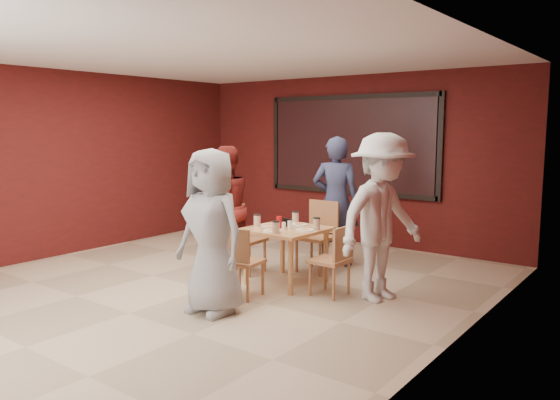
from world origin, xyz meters
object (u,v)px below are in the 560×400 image
Objects in this scene: chair_right at (335,257)px; diner_back at (336,201)px; dining_table at (286,234)px; diner_front at (211,232)px; chair_front at (240,258)px; chair_left at (242,235)px; chair_back at (319,232)px; diner_right at (382,218)px; diner_left at (224,208)px.

chair_right is 1.53m from diner_back.
diner_front reaches higher than dining_table.
chair_left is (-0.75, 0.89, 0.04)m from chair_front.
diner_front is (0.05, -2.12, 0.33)m from chair_back.
dining_table is 0.98× the size of chair_back.
diner_back is at bearing 85.46° from chair_back.
diner_right is at bearing 35.52° from chair_front.
diner_left is at bearing 174.54° from chair_right.
chair_front is at bearing -93.68° from dining_table.
dining_table is at bearing 172.67° from chair_right.
diner_front is 1.90m from diner_right.
diner_left is 0.90× the size of diner_right.
diner_left is at bearing 105.84° from diner_right.
diner_back is (-0.02, 2.50, 0.05)m from diner_front.
chair_right is (0.77, -0.10, -0.15)m from dining_table.
chair_back is at bearing 91.30° from dining_table.
diner_back is 1.56m from diner_left.
diner_front is 2.50m from diner_back.
chair_back is at bearing 88.74° from chair_front.
chair_back is at bearing 92.09° from diner_front.
diner_left is (-0.32, 0.01, 0.34)m from chair_left.
chair_left is 0.50× the size of diner_back.
chair_back is at bearing 63.90° from diner_back.
chair_left is at bearing 121.08° from diner_front.
chair_left reaches higher than chair_front.
chair_front is (-0.05, -0.81, -0.15)m from dining_table.
chair_right is at bearing 129.00° from diner_right.
chair_front is 1.09m from chair_right.
diner_back reaches higher than dining_table.
chair_left is at bearing 106.13° from diner_right.
chair_right is 0.45× the size of diner_back.
chair_left is at bearing 31.45° from diner_back.
chair_back is 0.54m from diner_back.
chair_back is 0.50× the size of diner_right.
chair_front is at bearing -49.96° from chair_left.
dining_table is at bearing -88.70° from chair_back.
diner_left reaches higher than chair_right.
diner_back reaches higher than chair_front.
chair_left is 0.53× the size of diner_left.
diner_left is at bearing 139.92° from chair_front.
diner_front is (0.83, -1.42, 0.35)m from chair_left.
chair_back reaches higher than chair_right.
dining_table is 1.12× the size of chair_front.
chair_left is (-0.80, 0.08, -0.11)m from dining_table.
diner_left reaches higher than chair_left.
dining_table is 0.81m from chair_left.
dining_table reaches higher than chair_front.
chair_front is 0.92× the size of chair_left.
dining_table is 0.49× the size of diner_right.
chair_back is 1.05m from chair_left.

